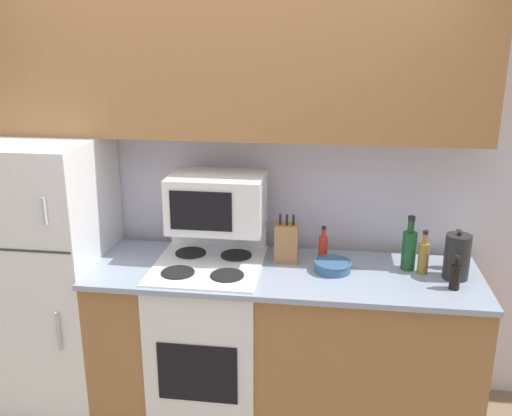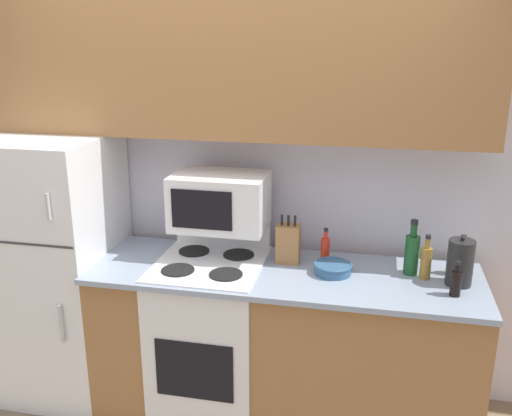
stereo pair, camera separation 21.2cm
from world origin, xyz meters
The scene contains 14 objects.
wall_back centered at (0.00, 0.74, 1.27)m, with size 8.00×0.05×2.55m.
lower_cabinets centered at (0.32, 0.32, 0.46)m, with size 2.09×0.67×0.92m.
refrigerator centered at (-1.05, 0.35, 0.79)m, with size 0.65×0.73×1.59m.
upper_cabinets centered at (0.00, 0.56, 1.96)m, with size 2.74×0.31×0.75m.
stove centered at (-0.09, 0.31, 0.48)m, with size 0.59×0.66×1.09m.
microwave centered at (-0.07, 0.44, 1.25)m, with size 0.52×0.36×0.31m.
knife_block centered at (0.33, 0.43, 1.03)m, with size 0.13×0.10×0.28m.
bowl centered at (0.58, 0.32, 0.95)m, with size 0.21×0.21×0.06m.
bottle_vinegar centered at (1.06, 0.36, 1.01)m, with size 0.06×0.06×0.24m.
bottle_cooking_spray centered at (1.24, 0.45, 1.00)m, with size 0.06×0.06×0.22m.
bottle_hot_sauce centered at (0.53, 0.47, 1.00)m, with size 0.05×0.05×0.20m.
bottle_wine_green centered at (0.99, 0.41, 1.04)m, with size 0.08×0.08×0.30m.
bottle_soy_sauce centered at (1.19, 0.18, 0.99)m, with size 0.05×0.05×0.18m.
kettle centered at (1.22, 0.32, 1.04)m, with size 0.13×0.13×0.26m.
Camera 1 is at (0.56, -2.52, 2.16)m, focal length 40.00 mm.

